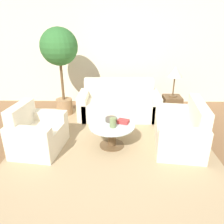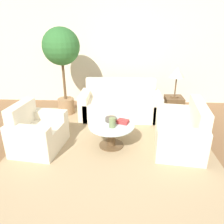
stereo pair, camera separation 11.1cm
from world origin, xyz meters
name	(u,v)px [view 1 (the left image)]	position (x,y,z in m)	size (l,w,h in m)	color
ground_plane	(107,166)	(0.00, 0.00, 0.00)	(14.00, 14.00, 0.00)	brown
wall_back	(111,53)	(0.00, 2.97, 1.30)	(10.00, 0.06, 2.60)	beige
rug	(112,145)	(0.06, 0.60, 0.00)	(3.48, 3.53, 0.01)	tan
sofa_main	(119,105)	(0.20, 1.94, 0.28)	(1.81, 0.80, 0.84)	beige
armchair	(36,134)	(-1.24, 0.49, 0.28)	(0.85, 0.98, 0.81)	beige
loveseat	(182,132)	(1.30, 0.63, 0.28)	(0.92, 1.30, 0.82)	beige
coffee_table	(112,132)	(0.06, 0.60, 0.27)	(0.80, 0.80, 0.41)	brown
side_table	(171,107)	(1.39, 1.83, 0.26)	(0.39, 0.39, 0.52)	brown
table_lamp	(175,73)	(1.39, 1.83, 1.05)	(0.30, 0.30, 0.66)	brown
potted_plant	(60,53)	(-1.09, 2.04, 1.44)	(0.81, 0.81, 1.97)	#93704C
vase	(113,123)	(0.08, 0.53, 0.49)	(0.11, 0.11, 0.17)	#6B7A4C
bowl	(111,119)	(0.05, 0.76, 0.44)	(0.21, 0.21, 0.07)	brown
book_stack	(123,121)	(0.26, 0.68, 0.44)	(0.23, 0.20, 0.06)	#BC3333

